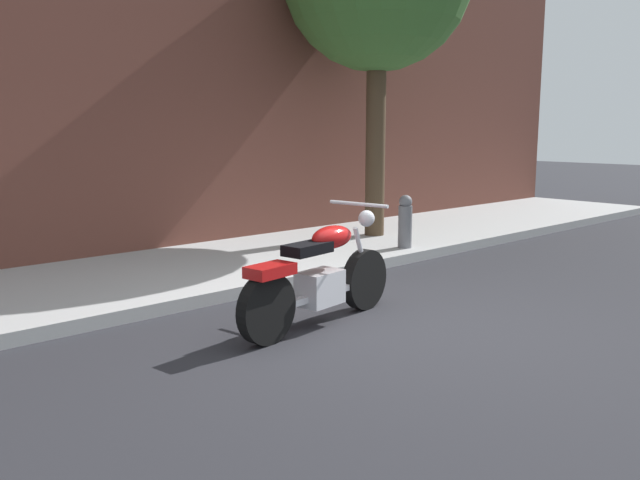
# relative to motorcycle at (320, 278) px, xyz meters

# --- Properties ---
(ground_plane) EXTENTS (60.00, 60.00, 0.00)m
(ground_plane) POSITION_rel_motorcycle_xyz_m (0.50, -0.50, -0.46)
(ground_plane) COLOR #28282D
(sidewalk) EXTENTS (20.98, 2.74, 0.14)m
(sidewalk) POSITION_rel_motorcycle_xyz_m (0.50, 2.64, -0.39)
(sidewalk) COLOR #ACACAC
(sidewalk) RESTS_ON ground
(building_facade) EXTENTS (20.98, 0.50, 7.16)m
(building_facade) POSITION_rel_motorcycle_xyz_m (0.50, 4.26, 3.13)
(building_facade) COLOR brown
(building_facade) RESTS_ON ground
(motorcycle) EXTENTS (2.07, 0.70, 1.12)m
(motorcycle) POSITION_rel_motorcycle_xyz_m (0.00, 0.00, 0.00)
(motorcycle) COLOR black
(motorcycle) RESTS_ON ground
(fire_hydrant) EXTENTS (0.20, 0.20, 0.91)m
(fire_hydrant) POSITION_rel_motorcycle_xyz_m (3.16, 1.63, -0.00)
(fire_hydrant) COLOR slate
(fire_hydrant) RESTS_ON ground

